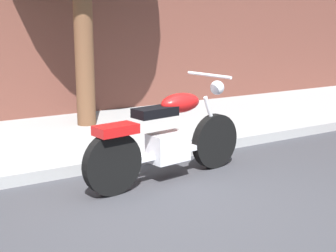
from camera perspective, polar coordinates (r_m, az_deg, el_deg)
ground_plane at (r=4.76m, az=0.05°, el=-9.46°), size 60.00×60.00×0.00m
sidewalk at (r=7.16m, az=-11.81°, el=-1.55°), size 18.37×2.95×0.14m
motorcycle at (r=5.36m, az=-0.05°, el=-1.47°), size 2.13×0.70×1.16m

